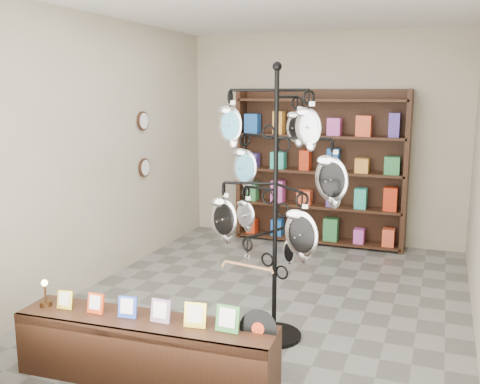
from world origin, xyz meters
name	(u,v)px	position (x,y,z in m)	size (l,w,h in m)	color
ground	(270,298)	(0.00, 0.00, 0.00)	(5.00, 5.00, 0.00)	slate
room_envelope	(272,124)	(0.00, 0.00, 1.85)	(5.00, 5.00, 5.00)	#B8AB94
display_tree	(276,184)	(0.31, -0.86, 1.39)	(1.27, 1.24, 2.41)	black
front_shelf	(146,350)	(-0.38, -1.91, 0.25)	(2.03, 0.53, 0.71)	black
back_shelving	(320,173)	(0.00, 2.30, 1.03)	(2.42, 0.36, 2.20)	black
wall_clocks	(144,144)	(-1.97, 0.80, 1.50)	(0.03, 0.24, 0.84)	black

